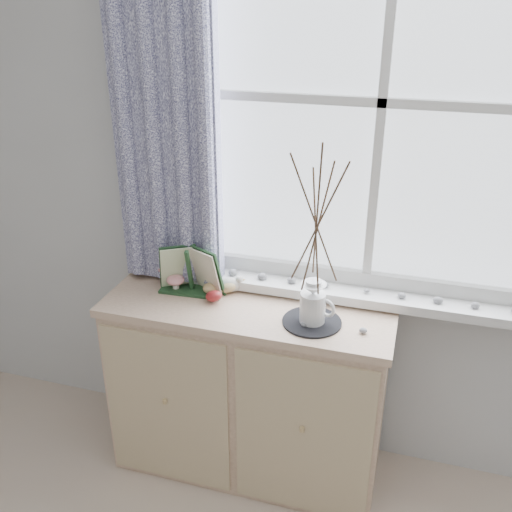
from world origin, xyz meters
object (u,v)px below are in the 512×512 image
Objects in this scene: sideboard at (248,389)px; toadstool_cluster at (171,270)px; twig_pitcher at (317,220)px; botanical_book at (188,272)px.

sideboard is 7.25× the size of toadstool_cluster.
toadstool_cluster is 0.76m from twig_pitcher.
twig_pitcher is (0.28, -0.06, 0.85)m from sideboard.
sideboard is 0.62m from toadstool_cluster.
twig_pitcher is at bearing -11.58° from sideboard.
botanical_book is (-0.26, 0.01, 0.53)m from sideboard.
twig_pitcher is at bearing -12.28° from toadstool_cluster.
sideboard is at bearing -167.98° from twig_pitcher.
botanical_book reaches higher than sideboard.
sideboard is 1.61× the size of twig_pitcher.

